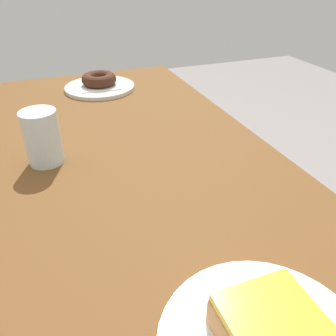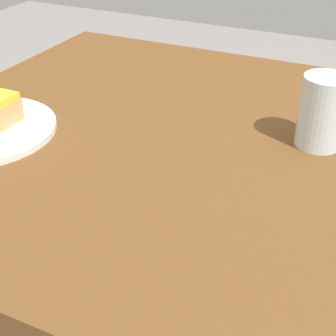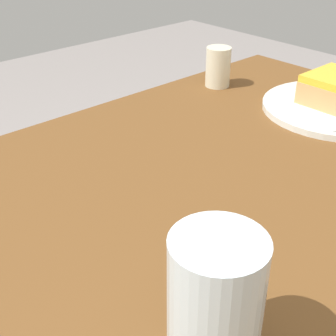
{
  "view_description": "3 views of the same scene",
  "coord_description": "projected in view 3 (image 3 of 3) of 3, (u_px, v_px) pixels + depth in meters",
  "views": [
    {
      "loc": [
        0.62,
        -0.05,
        1.09
      ],
      "look_at": [
        0.11,
        0.15,
        0.75
      ],
      "focal_mm": 36.3,
      "sensor_mm": 36.0,
      "label": 1
    },
    {
      "loc": [
        -0.11,
        0.65,
        1.11
      ],
      "look_at": [
        0.13,
        0.14,
        0.76
      ],
      "focal_mm": 53.36,
      "sensor_mm": 36.0,
      "label": 2
    },
    {
      "loc": [
        -0.22,
        -0.23,
        1.04
      ],
      "look_at": [
        0.11,
        0.15,
        0.75
      ],
      "focal_mm": 51.12,
      "sensor_mm": 36.0,
      "label": 3
    }
  ],
  "objects": [
    {
      "name": "plate_glazed_square",
      "position": [
        336.0,
        108.0,
        0.78
      ],
      "size": [
        0.24,
        0.24,
        0.01
      ],
      "primitive_type": "cylinder",
      "color": "silver",
      "rests_on": "table"
    },
    {
      "name": "water_glass",
      "position": [
        215.0,
        302.0,
        0.35
      ],
      "size": [
        0.07,
        0.07,
        0.11
      ],
      "primitive_type": "cylinder",
      "color": "silver",
      "rests_on": "table"
    },
    {
      "name": "sugar_jar",
      "position": [
        218.0,
        67.0,
        0.87
      ],
      "size": [
        0.04,
        0.04,
        0.07
      ],
      "primitive_type": "cylinder",
      "color": "beige",
      "rests_on": "table"
    }
  ]
}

